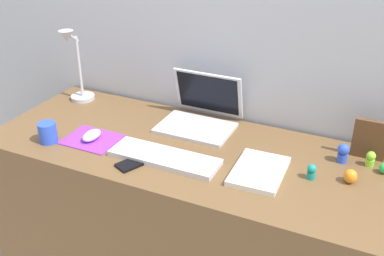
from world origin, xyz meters
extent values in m
cube|color=#B2B7C1|center=(0.00, 0.35, 0.71)|extent=(2.88, 0.05, 1.42)
cube|color=brown|center=(0.00, 0.00, 0.37)|extent=(1.68, 0.62, 0.74)
cube|color=silver|center=(-0.09, 0.15, 0.75)|extent=(0.30, 0.21, 0.01)
cube|color=silver|center=(-0.09, 0.28, 0.85)|extent=(0.30, 0.06, 0.20)
cube|color=black|center=(-0.09, 0.27, 0.85)|extent=(0.27, 0.05, 0.17)
cube|color=silver|center=(-0.09, -0.11, 0.75)|extent=(0.41, 0.13, 0.02)
cube|color=purple|center=(-0.42, -0.10, 0.74)|extent=(0.21, 0.17, 0.00)
ellipsoid|color=silver|center=(-0.42, -0.10, 0.76)|extent=(0.06, 0.10, 0.03)
cube|color=black|center=(-0.18, -0.18, 0.74)|extent=(0.11, 0.14, 0.01)
cylinder|color=#B7B7BC|center=(-0.70, 0.21, 0.75)|extent=(0.11, 0.11, 0.02)
cylinder|color=#B7B7BC|center=(-0.70, 0.21, 0.90)|extent=(0.01, 0.01, 0.28)
cylinder|color=#B7B7BC|center=(-0.70, 0.18, 1.05)|extent=(0.01, 0.09, 0.07)
cone|color=#B7B7BC|center=(-0.70, 0.15, 1.06)|extent=(0.06, 0.06, 0.05)
cube|color=silver|center=(0.25, -0.06, 0.75)|extent=(0.18, 0.25, 0.02)
cube|color=brown|center=(0.57, 0.22, 0.81)|extent=(0.12, 0.02, 0.15)
cylinder|color=blue|center=(-0.57, -0.18, 0.78)|extent=(0.07, 0.07, 0.08)
cylinder|color=blue|center=(0.49, 0.15, 0.76)|extent=(0.04, 0.04, 0.03)
sphere|color=blue|center=(0.49, 0.15, 0.79)|extent=(0.04, 0.04, 0.04)
ellipsoid|color=green|center=(0.64, 0.13, 0.76)|extent=(0.04, 0.04, 0.04)
cylinder|color=#8CDB33|center=(0.59, 0.16, 0.75)|extent=(0.03, 0.03, 0.03)
sphere|color=#8CDB33|center=(0.59, 0.16, 0.78)|extent=(0.03, 0.03, 0.03)
ellipsoid|color=orange|center=(0.54, 0.02, 0.76)|extent=(0.04, 0.04, 0.05)
cylinder|color=teal|center=(0.42, -0.01, 0.75)|extent=(0.03, 0.03, 0.03)
sphere|color=teal|center=(0.42, -0.01, 0.78)|extent=(0.03, 0.03, 0.03)
camera|label=1|loc=(0.62, -1.39, 1.63)|focal=43.79mm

